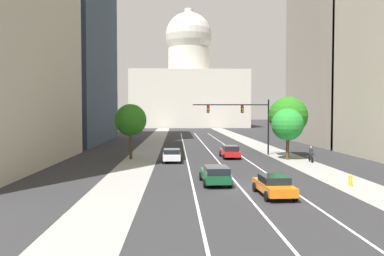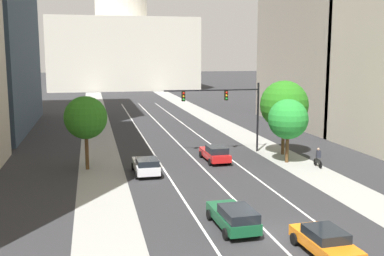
{
  "view_description": "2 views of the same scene",
  "coord_description": "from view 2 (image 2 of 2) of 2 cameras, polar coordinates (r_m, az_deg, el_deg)",
  "views": [
    {
      "loc": [
        -4.62,
        -27.55,
        5.47
      ],
      "look_at": [
        -2.87,
        15.12,
        3.67
      ],
      "focal_mm": 36.34,
      "sensor_mm": 36.0,
      "label": 1
    },
    {
      "loc": [
        -9.36,
        -22.57,
        9.83
      ],
      "look_at": [
        -0.29,
        18.65,
        3.07
      ],
      "focal_mm": 43.23,
      "sensor_mm": 36.0,
      "label": 2
    }
  ],
  "objects": [
    {
      "name": "street_tree_far_right",
      "position": [
        42.7,
        11.76,
        1.06
      ],
      "size": [
        3.65,
        3.65,
        5.84
      ],
      "color": "#51381E",
      "rests_on": "ground"
    },
    {
      "name": "lane_stripe_left",
      "position": [
        48.94,
        -5.16,
        -2.51
      ],
      "size": [
        0.16,
        90.0,
        0.01
      ],
      "primitive_type": "cube",
      "color": "white",
      "rests_on": "ground"
    },
    {
      "name": "cyclist",
      "position": [
        42.06,
        15.3,
        -3.56
      ],
      "size": [
        0.38,
        1.7,
        1.72
      ],
      "rotation": [
        0.0,
        0.0,
        1.51
      ],
      "color": "black",
      "rests_on": "ground"
    },
    {
      "name": "capitol_building",
      "position": [
        138.07,
        -8.67,
        10.97
      ],
      "size": [
        40.72,
        28.31,
        42.83
      ],
      "color": "beige",
      "rests_on": "ground"
    },
    {
      "name": "street_tree_near_left",
      "position": [
        40.2,
        -12.99,
        1.24
      ],
      "size": [
        3.66,
        3.66,
        6.35
      ],
      "color": "#51381E",
      "rests_on": "ground"
    },
    {
      "name": "ground_plane",
      "position": [
        64.03,
        -3.85,
        0.24
      ],
      "size": [
        400.0,
        400.0,
        0.0
      ],
      "primitive_type": "plane",
      "color": "#2B2B2D"
    },
    {
      "name": "car_red",
      "position": [
        42.76,
        2.88,
        -3.14
      ],
      "size": [
        2.07,
        4.81,
        1.52
      ],
      "rotation": [
        0.0,
        0.0,
        1.59
      ],
      "color": "red",
      "rests_on": "ground"
    },
    {
      "name": "lane_stripe_right",
      "position": [
        50.22,
        2.56,
        -2.19
      ],
      "size": [
        0.16,
        90.0,
        0.01
      ],
      "primitive_type": "cube",
      "color": "white",
      "rests_on": "ground"
    },
    {
      "name": "street_tree_mid_right",
      "position": [
        45.97,
        11.3,
        2.82
      ],
      "size": [
        4.72,
        4.72,
        7.32
      ],
      "color": "#51381E",
      "rests_on": "ground"
    },
    {
      "name": "traffic_signal_mast",
      "position": [
        46.06,
        4.57,
        3.06
      ],
      "size": [
        9.7,
        0.39,
        7.01
      ],
      "color": "black",
      "rests_on": "ground"
    },
    {
      "name": "sidewalk_right",
      "position": [
        61.13,
        4.95,
        -0.19
      ],
      "size": [
        3.8,
        130.0,
        0.01
      ],
      "primitive_type": "cube",
      "color": "gray",
      "rests_on": "ground"
    },
    {
      "name": "sidewalk_left",
      "position": [
        58.41,
        -11.57,
        -0.77
      ],
      "size": [
        3.8,
        130.0,
        0.01
      ],
      "primitive_type": "cube",
      "color": "gray",
      "rests_on": "ground"
    },
    {
      "name": "car_white",
      "position": [
        38.33,
        -5.68,
        -4.59
      ],
      "size": [
        2.09,
        4.42,
        1.5
      ],
      "rotation": [
        0.0,
        0.0,
        1.58
      ],
      "color": "silver",
      "rests_on": "ground"
    },
    {
      "name": "lane_stripe_center",
      "position": [
        49.47,
        -1.25,
        -2.35
      ],
      "size": [
        0.16,
        90.0,
        0.01
      ],
      "primitive_type": "cube",
      "color": "white",
      "rests_on": "ground"
    },
    {
      "name": "car_orange",
      "position": [
        24.34,
        16.11,
        -13.27
      ],
      "size": [
        2.14,
        4.4,
        1.34
      ],
      "rotation": [
        0.0,
        0.0,
        1.61
      ],
      "color": "orange",
      "rests_on": "ground"
    },
    {
      "name": "car_green",
      "position": [
        26.63,
        5.2,
        -10.82
      ],
      "size": [
        2.16,
        4.61,
        1.46
      ],
      "rotation": [
        0.0,
        0.0,
        1.61
      ],
      "color": "#14512D",
      "rests_on": "ground"
    }
  ]
}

